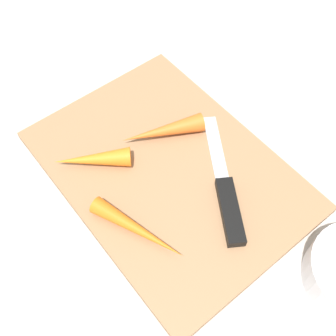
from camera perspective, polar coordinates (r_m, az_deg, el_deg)
The scene contains 6 objects.
ground_plane at distance 0.56m, azimuth -0.00°, elevation -0.67°, with size 1.40×1.40×0.00m, color #ADA8A0.
cutting_board at distance 0.55m, azimuth -0.00°, elevation -0.34°, with size 0.36×0.26×0.01m, color #99704C.
knife at distance 0.52m, azimuth 8.30°, elevation -4.66°, with size 0.18×0.12×0.01m.
carrot_medium at distance 0.57m, azimuth -0.72°, elevation 5.14°, with size 0.03×0.03×0.11m, color orange.
carrot_shortest at distance 0.55m, azimuth -10.42°, elevation 1.19°, with size 0.03×0.03×0.10m, color orange.
carrot_longest at distance 0.50m, azimuth -4.25°, elevation -8.46°, with size 0.02×0.02×0.13m, color orange.
Camera 1 is at (-0.23, 0.19, 0.47)m, focal length 44.01 mm.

